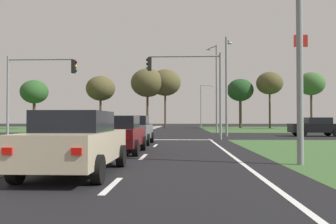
% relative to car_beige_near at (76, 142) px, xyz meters
% --- Properties ---
extents(ground_plane, '(200.00, 200.00, 0.00)m').
position_rel_car_beige_near_xyz_m(ground_plane, '(-2.28, 23.17, -0.82)').
color(ground_plane, black).
extents(grass_verge_far_right, '(35.00, 35.00, 0.01)m').
position_rel_car_beige_near_xyz_m(grass_verge_far_right, '(23.22, 47.67, -0.81)').
color(grass_verge_far_right, '#385B2D').
rests_on(grass_verge_far_right, ground).
extents(median_island_near, '(1.20, 22.00, 0.14)m').
position_rel_car_beige_near_xyz_m(median_island_near, '(-2.28, 4.17, -0.75)').
color(median_island_near, gray).
rests_on(median_island_near, ground).
extents(median_island_far, '(1.20, 36.00, 0.14)m').
position_rel_car_beige_near_xyz_m(median_island_far, '(-2.28, 48.17, -0.75)').
color(median_island_far, gray).
rests_on(median_island_far, ground).
extents(lane_dash_near, '(0.14, 2.00, 0.01)m').
position_rel_car_beige_near_xyz_m(lane_dash_near, '(1.22, -1.58, -0.81)').
color(lane_dash_near, silver).
rests_on(lane_dash_near, ground).
extents(lane_dash_second, '(0.14, 2.00, 0.01)m').
position_rel_car_beige_near_xyz_m(lane_dash_second, '(1.22, 4.42, -0.81)').
color(lane_dash_second, silver).
rests_on(lane_dash_second, ground).
extents(lane_dash_third, '(0.14, 2.00, 0.01)m').
position_rel_car_beige_near_xyz_m(lane_dash_third, '(1.22, 10.42, -0.81)').
color(lane_dash_third, silver).
rests_on(lane_dash_third, ground).
extents(edge_line_right, '(0.14, 24.00, 0.01)m').
position_rel_car_beige_near_xyz_m(edge_line_right, '(4.57, 5.17, -0.81)').
color(edge_line_right, silver).
rests_on(edge_line_right, ground).
extents(stop_bar_near, '(6.40, 0.50, 0.01)m').
position_rel_car_beige_near_xyz_m(stop_bar_near, '(1.52, 16.17, -0.81)').
color(stop_bar_near, silver).
rests_on(stop_bar_near, ground).
extents(crosswalk_bar_near, '(0.70, 2.80, 0.01)m').
position_rel_car_beige_near_xyz_m(crosswalk_bar_near, '(-8.68, 17.97, -0.81)').
color(crosswalk_bar_near, silver).
rests_on(crosswalk_bar_near, ground).
extents(crosswalk_bar_second, '(0.70, 2.80, 0.01)m').
position_rel_car_beige_near_xyz_m(crosswalk_bar_second, '(-7.53, 17.97, -0.81)').
color(crosswalk_bar_second, silver).
rests_on(crosswalk_bar_second, ground).
extents(crosswalk_bar_third, '(0.70, 2.80, 0.01)m').
position_rel_car_beige_near_xyz_m(crosswalk_bar_third, '(-6.38, 17.97, -0.81)').
color(crosswalk_bar_third, silver).
rests_on(crosswalk_bar_third, ground).
extents(crosswalk_bar_fourth, '(0.70, 2.80, 0.01)m').
position_rel_car_beige_near_xyz_m(crosswalk_bar_fourth, '(-5.23, 17.97, -0.81)').
color(crosswalk_bar_fourth, silver).
rests_on(crosswalk_bar_fourth, ground).
extents(crosswalk_bar_fifth, '(0.70, 2.80, 0.01)m').
position_rel_car_beige_near_xyz_m(crosswalk_bar_fifth, '(-4.08, 17.97, -0.81)').
color(crosswalk_bar_fifth, silver).
rests_on(crosswalk_bar_fifth, ground).
extents(crosswalk_bar_sixth, '(0.70, 2.80, 0.01)m').
position_rel_car_beige_near_xyz_m(crosswalk_bar_sixth, '(-2.93, 17.97, -0.81)').
color(crosswalk_bar_sixth, silver).
rests_on(crosswalk_bar_sixth, ground).
extents(crosswalk_bar_seventh, '(0.70, 2.80, 0.01)m').
position_rel_car_beige_near_xyz_m(crosswalk_bar_seventh, '(-1.78, 17.97, -0.81)').
color(crosswalk_bar_seventh, silver).
rests_on(crosswalk_bar_seventh, ground).
extents(crosswalk_bar_eighth, '(0.70, 2.80, 0.01)m').
position_rel_car_beige_near_xyz_m(crosswalk_bar_eighth, '(-0.63, 17.97, -0.81)').
color(crosswalk_bar_eighth, silver).
rests_on(crosswalk_bar_eighth, ground).
extents(car_beige_near, '(2.00, 4.63, 1.60)m').
position_rel_car_beige_near_xyz_m(car_beige_near, '(0.00, 0.00, 0.00)').
color(car_beige_near, '#BCAD8E').
rests_on(car_beige_near, ground).
extents(car_maroon_second, '(2.00, 4.24, 1.55)m').
position_rel_car_beige_near_xyz_m(car_maroon_second, '(0.02, 5.94, -0.03)').
color(car_maroon_second, maroon).
rests_on(car_maroon_second, ground).
extents(car_black_third, '(4.29, 2.08, 1.58)m').
position_rel_car_beige_near_xyz_m(car_black_third, '(13.91, 22.24, -0.01)').
color(car_black_third, black).
rests_on(car_black_third, ground).
extents(car_grey_fourth, '(2.08, 4.20, 1.61)m').
position_rel_car_beige_near_xyz_m(car_grey_fourth, '(-0.12, 11.53, 0.00)').
color(car_grey_fourth, slate).
rests_on(car_grey_fourth, ground).
extents(traffic_signal_near_right, '(5.34, 0.32, 6.11)m').
position_rel_car_beige_near_xyz_m(traffic_signal_near_right, '(3.45, 16.57, 3.41)').
color(traffic_signal_near_right, gray).
rests_on(traffic_signal_near_right, ground).
extents(traffic_signal_near_left, '(5.11, 0.32, 5.96)m').
position_rel_car_beige_near_xyz_m(traffic_signal_near_left, '(-8.07, 16.57, 3.30)').
color(traffic_signal_near_left, gray).
rests_on(traffic_signal_near_left, ground).
extents(street_lamp_second, '(0.80, 1.82, 8.33)m').
position_rel_car_beige_near_xyz_m(street_lamp_second, '(6.36, 21.67, 3.85)').
color(street_lamp_second, gray).
rests_on(street_lamp_second, ground).
extents(street_lamp_third, '(1.12, 1.70, 9.49)m').
position_rel_car_beige_near_xyz_m(street_lamp_third, '(6.25, 30.67, 4.44)').
color(street_lamp_third, gray).
rests_on(street_lamp_third, ground).
extents(street_lamp_fourth, '(2.66, 0.43, 8.52)m').
position_rel_car_beige_near_xyz_m(street_lamp_fourth, '(6.56, 66.03, 4.01)').
color(street_lamp_fourth, gray).
rests_on(street_lamp_fourth, ground).
extents(pedestrian_at_median, '(0.34, 0.34, 1.87)m').
position_rel_car_beige_near_xyz_m(pedestrian_at_median, '(-2.28, 37.09, 0.47)').
color(pedestrian_at_median, '#9E8966').
rests_on(pedestrian_at_median, median_island_far).
extents(fastfood_pole_sign, '(1.80, 0.40, 12.91)m').
position_rel_car_beige_near_xyz_m(fastfood_pole_sign, '(18.65, 41.09, 8.49)').
color(fastfood_pole_sign, red).
rests_on(fastfood_pole_sign, ground).
extents(treeline_near, '(4.30, 4.30, 7.60)m').
position_rel_car_beige_near_xyz_m(treeline_near, '(-20.60, 47.12, 4.91)').
color(treeline_near, '#423323').
rests_on(treeline_near, ground).
extents(treeline_second, '(4.96, 4.96, 8.86)m').
position_rel_car_beige_near_xyz_m(treeline_second, '(-11.40, 52.70, 5.91)').
color(treeline_second, '#423323').
rests_on(treeline_second, ground).
extents(treeline_third, '(5.40, 5.40, 9.67)m').
position_rel_car_beige_near_xyz_m(treeline_third, '(-3.08, 49.77, 6.53)').
color(treeline_third, '#423323').
rests_on(treeline_third, ground).
extents(treeline_fourth, '(5.12, 5.12, 9.69)m').
position_rel_car_beige_near_xyz_m(treeline_fourth, '(-0.27, 50.91, 6.68)').
color(treeline_fourth, '#423323').
rests_on(treeline_fourth, ground).
extents(treeline_fifth, '(4.37, 4.37, 8.20)m').
position_rel_car_beige_near_xyz_m(treeline_fifth, '(12.18, 52.15, 5.48)').
color(treeline_fifth, '#423323').
rests_on(treeline_fifth, ground).
extents(treeline_sixth, '(4.32, 4.32, 9.20)m').
position_rel_car_beige_near_xyz_m(treeline_sixth, '(16.76, 51.05, 6.51)').
color(treeline_sixth, '#423323').
rests_on(treeline_sixth, ground).
extents(treeline_seventh, '(4.28, 4.28, 8.92)m').
position_rel_car_beige_near_xyz_m(treeline_seventh, '(22.89, 49.52, 6.24)').
color(treeline_seventh, '#423323').
rests_on(treeline_seventh, ground).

